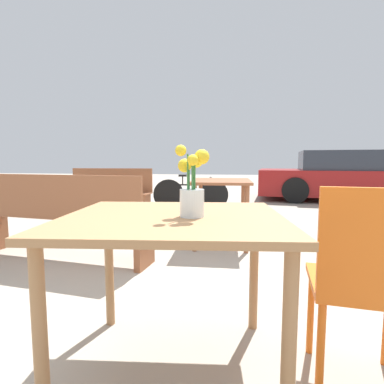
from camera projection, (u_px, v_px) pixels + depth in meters
name	position (u px, v px, depth m)	size (l,w,h in m)	color
ground_plane	(174.00, 368.00, 1.42)	(40.00, 40.00, 0.00)	#A39989
table_front	(173.00, 236.00, 1.35)	(1.05, 0.95, 0.73)	#9E7047
flower_vase	(192.00, 191.00, 1.30)	(0.14, 0.15, 0.31)	silver
cafe_chair	(366.00, 278.00, 1.20)	(0.45, 0.45, 0.88)	orange
bench_near	(56.00, 213.00, 2.89)	(1.94, 0.62, 0.85)	brown
bench_middle	(110.00, 192.00, 5.05)	(1.42, 0.37, 0.85)	brown
table_back	(221.00, 191.00, 3.53)	(0.70, 0.89, 0.75)	brown
bicycle	(191.00, 194.00, 5.95)	(1.49, 0.44, 0.71)	black
parked_car	(352.00, 177.00, 7.32)	(4.59, 2.32, 1.22)	maroon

